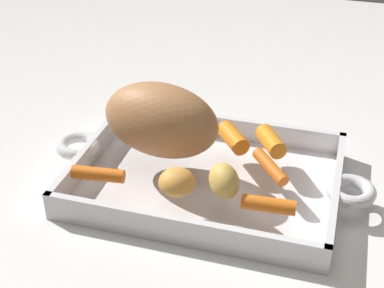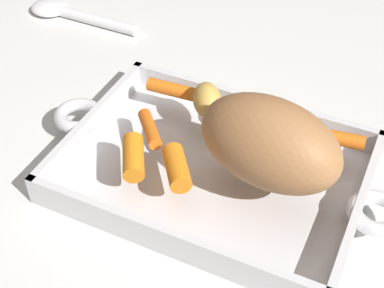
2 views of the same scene
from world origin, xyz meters
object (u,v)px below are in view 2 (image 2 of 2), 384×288
(baby_carrot_northeast, at_px, (148,131))
(baby_carrot_center_right, at_px, (171,89))
(potato_near_roast, at_px, (207,100))
(potato_halved, at_px, (253,109))
(roasting_dish, at_px, (214,171))
(baby_carrot_long, at_px, (177,168))
(baby_carrot_short, at_px, (336,138))
(pork_roast, at_px, (270,143))
(serving_spoon, at_px, (69,13))
(baby_carrot_southwest, at_px, (133,157))

(baby_carrot_northeast, height_order, baby_carrot_center_right, same)
(potato_near_roast, distance_m, potato_halved, 0.05)
(roasting_dish, distance_m, potato_near_roast, 0.08)
(baby_carrot_northeast, bearing_deg, potato_halved, 38.84)
(baby_carrot_long, bearing_deg, baby_carrot_short, 41.16)
(baby_carrot_long, bearing_deg, pork_roast, 25.16)
(roasting_dish, bearing_deg, serving_spoon, 147.17)
(baby_carrot_southwest, bearing_deg, baby_carrot_short, 33.98)
(baby_carrot_short, relative_size, serving_spoon, 0.33)
(pork_roast, relative_size, baby_carrot_southwest, 2.82)
(baby_carrot_southwest, xyz_separation_m, potato_near_roast, (0.04, 0.11, 0.01))
(baby_carrot_center_right, height_order, potato_halved, potato_halved)
(roasting_dish, distance_m, potato_halved, 0.09)
(baby_carrot_center_right, bearing_deg, baby_carrot_northeast, -82.35)
(serving_spoon, bearing_deg, pork_roast, 151.04)
(roasting_dish, bearing_deg, baby_carrot_short, 32.82)
(baby_carrot_center_right, distance_m, potato_near_roast, 0.06)
(pork_roast, xyz_separation_m, baby_carrot_southwest, (-0.13, -0.05, -0.04))
(roasting_dish, xyz_separation_m, baby_carrot_northeast, (-0.08, -0.00, 0.03))
(baby_carrot_northeast, bearing_deg, serving_spoon, 139.51)
(potato_near_roast, bearing_deg, pork_roast, -34.41)
(potato_near_roast, bearing_deg, baby_carrot_center_right, 165.25)
(pork_roast, xyz_separation_m, baby_carrot_long, (-0.08, -0.04, -0.04))
(baby_carrot_center_right, bearing_deg, serving_spoon, 149.80)
(pork_roast, height_order, serving_spoon, pork_roast)
(potato_halved, bearing_deg, serving_spoon, 157.28)
(baby_carrot_northeast, relative_size, baby_carrot_long, 1.15)
(pork_roast, height_order, baby_carrot_northeast, pork_roast)
(baby_carrot_southwest, xyz_separation_m, baby_carrot_northeast, (-0.01, 0.05, -0.00))
(pork_roast, xyz_separation_m, baby_carrot_northeast, (-0.14, 0.00, -0.04))
(baby_carrot_long, relative_size, potato_near_roast, 1.15)
(baby_carrot_center_right, xyz_separation_m, potato_halved, (0.11, -0.00, 0.01))
(baby_carrot_northeast, bearing_deg, baby_carrot_center_right, 97.65)
(baby_carrot_northeast, relative_size, baby_carrot_short, 0.97)
(pork_roast, relative_size, potato_halved, 3.59)
(baby_carrot_long, bearing_deg, potato_halved, 71.77)
(pork_roast, height_order, potato_halved, pork_roast)
(serving_spoon, bearing_deg, roasting_dish, 147.65)
(potato_near_roast, relative_size, potato_halved, 1.09)
(roasting_dish, xyz_separation_m, baby_carrot_long, (-0.02, -0.05, 0.04))
(potato_halved, height_order, serving_spoon, potato_halved)
(roasting_dish, height_order, baby_carrot_long, baby_carrot_long)
(baby_carrot_northeast, bearing_deg, roasting_dish, 3.50)
(roasting_dish, height_order, serving_spoon, roasting_dish)
(baby_carrot_long, xyz_separation_m, potato_halved, (0.04, 0.12, 0.00))
(roasting_dish, xyz_separation_m, pork_roast, (0.06, -0.01, 0.07))
(baby_carrot_center_right, bearing_deg, potato_near_roast, -14.75)
(roasting_dish, height_order, baby_carrot_northeast, baby_carrot_northeast)
(baby_carrot_southwest, height_order, serving_spoon, baby_carrot_southwest)
(baby_carrot_southwest, bearing_deg, baby_carrot_northeast, 100.04)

